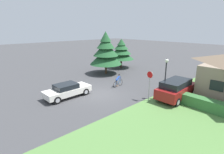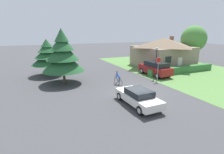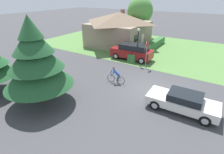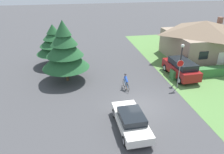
{
  "view_description": "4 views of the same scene",
  "coord_description": "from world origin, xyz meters",
  "px_view_note": "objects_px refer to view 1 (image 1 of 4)",
  "views": [
    {
      "loc": [
        13.24,
        -10.56,
        6.65
      ],
      "look_at": [
        -1.58,
        3.12,
        0.94
      ],
      "focal_mm": 28.0,
      "sensor_mm": 36.0,
      "label": 1
    },
    {
      "loc": [
        -8.98,
        -13.97,
        5.85
      ],
      "look_at": [
        -1.87,
        1.86,
        1.28
      ],
      "focal_mm": 28.0,
      "sensor_mm": 36.0,
      "label": 2
    },
    {
      "loc": [
        -12.51,
        -4.11,
        7.28
      ],
      "look_at": [
        -1.82,
        2.71,
        1.19
      ],
      "focal_mm": 28.0,
      "sensor_mm": 36.0,
      "label": 3
    },
    {
      "loc": [
        -5.26,
        -14.8,
        9.98
      ],
      "look_at": [
        -1.91,
        3.05,
        1.38
      ],
      "focal_mm": 35.0,
      "sensor_mm": 36.0,
      "label": 4
    }
  ],
  "objects_px": {
    "street_lamp": "(166,71)",
    "conifer_tall_near": "(106,52)",
    "cyclist": "(118,81)",
    "sedan_left_lane": "(67,90)",
    "conifer_tall_far": "(121,51)",
    "stop_sign": "(150,81)",
    "parked_suv_right": "(176,89)"
  },
  "relations": [
    {
      "from": "sedan_left_lane",
      "to": "stop_sign",
      "type": "bearing_deg",
      "value": -50.69
    },
    {
      "from": "cyclist",
      "to": "conifer_tall_near",
      "type": "distance_m",
      "value": 6.74
    },
    {
      "from": "parked_suv_right",
      "to": "conifer_tall_far",
      "type": "distance_m",
      "value": 14.54
    },
    {
      "from": "cyclist",
      "to": "parked_suv_right",
      "type": "bearing_deg",
      "value": -82.16
    },
    {
      "from": "street_lamp",
      "to": "parked_suv_right",
      "type": "bearing_deg",
      "value": 53.52
    },
    {
      "from": "stop_sign",
      "to": "parked_suv_right",
      "type": "bearing_deg",
      "value": -118.61
    },
    {
      "from": "cyclist",
      "to": "street_lamp",
      "type": "height_order",
      "value": "street_lamp"
    },
    {
      "from": "parked_suv_right",
      "to": "conifer_tall_far",
      "type": "xyz_separation_m",
      "value": [
        -13.16,
        5.9,
        1.82
      ]
    },
    {
      "from": "conifer_tall_far",
      "to": "sedan_left_lane",
      "type": "bearing_deg",
      "value": -66.99
    },
    {
      "from": "stop_sign",
      "to": "street_lamp",
      "type": "xyz_separation_m",
      "value": [
        0.76,
        1.39,
        0.84
      ]
    },
    {
      "from": "cyclist",
      "to": "parked_suv_right",
      "type": "distance_m",
      "value": 6.56
    },
    {
      "from": "conifer_tall_far",
      "to": "street_lamp",
      "type": "bearing_deg",
      "value": -28.83
    },
    {
      "from": "cyclist",
      "to": "conifer_tall_far",
      "type": "distance_m",
      "value": 10.33
    },
    {
      "from": "conifer_tall_near",
      "to": "conifer_tall_far",
      "type": "distance_m",
      "value": 4.78
    },
    {
      "from": "conifer_tall_near",
      "to": "cyclist",
      "type": "bearing_deg",
      "value": -27.91
    },
    {
      "from": "street_lamp",
      "to": "conifer_tall_far",
      "type": "bearing_deg",
      "value": 151.17
    },
    {
      "from": "stop_sign",
      "to": "conifer_tall_near",
      "type": "height_order",
      "value": "conifer_tall_near"
    },
    {
      "from": "parked_suv_right",
      "to": "conifer_tall_near",
      "type": "relative_size",
      "value": 0.8
    },
    {
      "from": "parked_suv_right",
      "to": "stop_sign",
      "type": "bearing_deg",
      "value": 145.78
    },
    {
      "from": "sedan_left_lane",
      "to": "cyclist",
      "type": "relative_size",
      "value": 2.73
    },
    {
      "from": "cyclist",
      "to": "conifer_tall_near",
      "type": "xyz_separation_m",
      "value": [
        -5.5,
        2.92,
        2.58
      ]
    },
    {
      "from": "street_lamp",
      "to": "conifer_tall_near",
      "type": "xyz_separation_m",
      "value": [
        -11.15,
        2.28,
        0.46
      ]
    },
    {
      "from": "conifer_tall_near",
      "to": "street_lamp",
      "type": "bearing_deg",
      "value": -11.56
    },
    {
      "from": "sedan_left_lane",
      "to": "cyclist",
      "type": "distance_m",
      "value": 6.02
    },
    {
      "from": "stop_sign",
      "to": "street_lamp",
      "type": "bearing_deg",
      "value": -115.16
    },
    {
      "from": "street_lamp",
      "to": "conifer_tall_near",
      "type": "height_order",
      "value": "conifer_tall_near"
    },
    {
      "from": "sedan_left_lane",
      "to": "conifer_tall_near",
      "type": "xyz_separation_m",
      "value": [
        -4.39,
        8.83,
        2.58
      ]
    },
    {
      "from": "stop_sign",
      "to": "conifer_tall_far",
      "type": "xyz_separation_m",
      "value": [
        -11.7,
        8.25,
        0.82
      ]
    },
    {
      "from": "sedan_left_lane",
      "to": "street_lamp",
      "type": "distance_m",
      "value": 9.65
    },
    {
      "from": "sedan_left_lane",
      "to": "conifer_tall_far",
      "type": "xyz_separation_m",
      "value": [
        -5.69,
        13.4,
        2.1
      ]
    },
    {
      "from": "street_lamp",
      "to": "conifer_tall_near",
      "type": "relative_size",
      "value": 0.65
    },
    {
      "from": "stop_sign",
      "to": "conifer_tall_far",
      "type": "distance_m",
      "value": 14.34
    }
  ]
}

